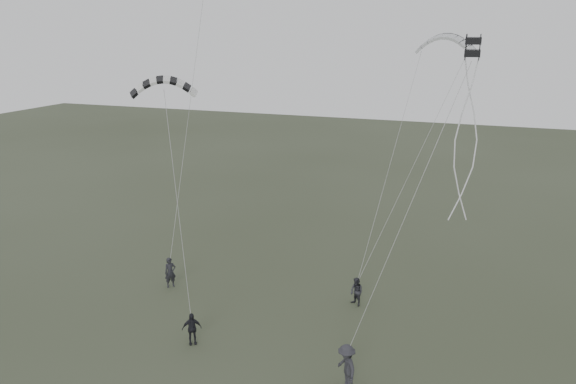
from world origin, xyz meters
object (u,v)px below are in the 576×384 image
(flyer_right, at_px, (357,292))
(kite_striped, at_px, (163,80))
(kite_pale_large, at_px, (445,37))
(flyer_left, at_px, (170,272))
(flyer_far, at_px, (346,367))
(kite_box, at_px, (473,47))
(flyer_center, at_px, (192,329))

(flyer_right, distance_m, kite_striped, 14.66)
(kite_pale_large, bearing_deg, flyer_left, -129.84)
(flyer_left, relative_size, kite_pale_large, 0.50)
(flyer_far, xyz_separation_m, kite_pale_large, (1.50, 16.72, 12.63))
(flyer_left, relative_size, flyer_right, 1.14)
(kite_pale_large, relative_size, kite_box, 5.14)
(flyer_center, relative_size, kite_box, 2.26)
(flyer_center, relative_size, flyer_far, 0.79)
(kite_box, bearing_deg, kite_striped, 169.22)
(flyer_right, xyz_separation_m, flyer_center, (-6.27, -6.29, 0.00))
(flyer_far, bearing_deg, kite_striped, -154.00)
(flyer_far, bearing_deg, kite_box, 88.47)
(flyer_right, bearing_deg, flyer_far, -46.60)
(flyer_left, bearing_deg, flyer_far, -72.13)
(flyer_center, bearing_deg, kite_box, -24.37)
(flyer_right, height_order, flyer_center, flyer_center)
(flyer_right, bearing_deg, kite_box, -8.07)
(flyer_right, distance_m, flyer_center, 8.88)
(flyer_center, xyz_separation_m, flyer_far, (7.52, -0.88, 0.21))
(flyer_left, xyz_separation_m, flyer_right, (10.38, 1.39, -0.10))
(kite_pale_large, distance_m, kite_striped, 17.13)
(flyer_far, bearing_deg, flyer_left, -155.61)
(flyer_right, height_order, kite_pale_large, kite_pale_large)
(flyer_center, bearing_deg, flyer_right, 10.87)
(kite_pale_large, relative_size, kite_striped, 1.09)
(flyer_left, xyz_separation_m, flyer_center, (4.11, -4.90, -0.10))
(kite_pale_large, distance_m, kite_box, 14.07)
(kite_striped, bearing_deg, kite_box, -39.00)
(flyer_left, bearing_deg, kite_striped, -89.88)
(flyer_right, bearing_deg, kite_pale_large, 107.44)
(flyer_left, relative_size, flyer_far, 0.89)
(flyer_left, height_order, flyer_right, flyer_left)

